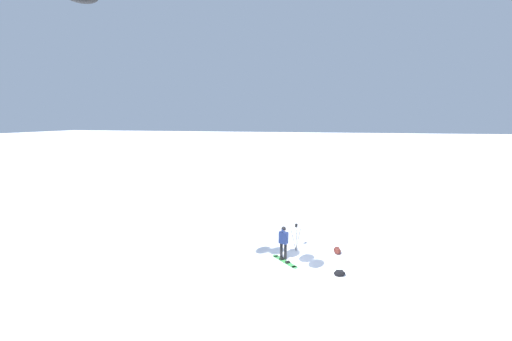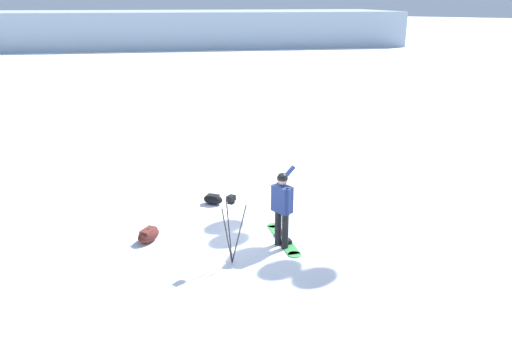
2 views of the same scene
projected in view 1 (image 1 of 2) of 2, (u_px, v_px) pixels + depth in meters
name	position (u px, v px, depth m)	size (l,w,h in m)	color
ground_plane	(293.00, 261.00, 15.36)	(300.00, 300.00, 0.00)	white
snowboarder	(283.00, 239.00, 15.47)	(0.46, 0.73, 1.65)	black
snowboard	(285.00, 261.00, 15.32)	(1.35, 1.28, 0.10)	#3F994C
gear_bag_large	(340.00, 273.00, 13.89)	(0.55, 0.40, 0.25)	black
camera_tripod	(296.00, 232.00, 16.46)	(0.55, 0.50, 1.41)	#262628
gear_bag_small	(337.00, 250.00, 16.24)	(0.42, 0.65, 0.28)	#4C1E19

